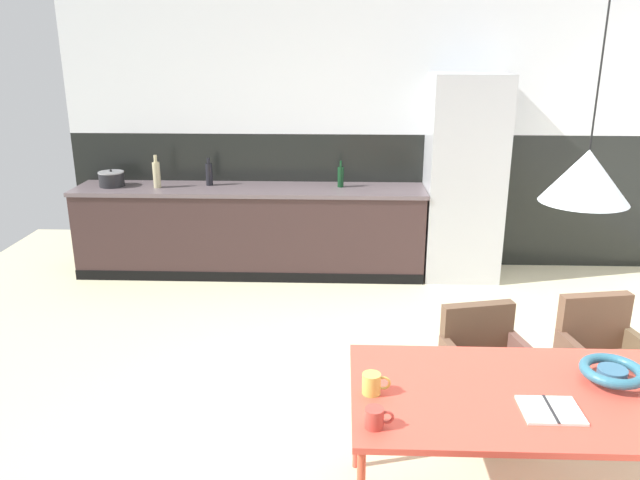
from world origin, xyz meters
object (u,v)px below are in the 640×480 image
object	(u,v)px
armchair_far_side	(484,353)
mug_glass_clear	(372,384)
bottle_wine_green	(157,174)
open_book	(551,410)
cooking_pot	(112,179)
bottle_oil_tall	(209,174)
pendant_lamp_over_table_near	(586,176)
refrigerator_column	(464,179)
mug_white_ceramic	(375,418)
fruit_bowl	(612,372)
armchair_by_stool	(601,346)
bottle_spice_small	(341,176)
dining_table	(559,401)

from	to	relation	value
armchair_far_side	mug_glass_clear	size ratio (longest dim) A/B	5.74
mug_glass_clear	bottle_wine_green	world-z (taller)	bottle_wine_green
open_book	cooking_pot	size ratio (longest dim) A/B	1.02
mug_glass_clear	cooking_pot	distance (m)	4.33
bottle_oil_tall	pendant_lamp_over_table_near	bearing A→B (deg)	-56.28
refrigerator_column	mug_white_ceramic	world-z (taller)	refrigerator_column
fruit_bowl	bottle_oil_tall	distance (m)	4.38
refrigerator_column	armchair_far_side	distance (m)	2.71
armchair_by_stool	pendant_lamp_over_table_near	world-z (taller)	pendant_lamp_over_table_near
armchair_far_side	open_book	bearing A→B (deg)	79.81
armchair_far_side	bottle_oil_tall	distance (m)	3.56
armchair_far_side	pendant_lamp_over_table_near	bearing A→B (deg)	86.70
armchair_far_side	bottle_oil_tall	size ratio (longest dim) A/B	2.70
pendant_lamp_over_table_near	bottle_wine_green	bearing A→B (deg)	129.95
open_book	mug_white_ceramic	size ratio (longest dim) A/B	2.07
armchair_by_stool	fruit_bowl	size ratio (longest dim) A/B	2.66
fruit_bowl	bottle_spice_small	bearing A→B (deg)	110.82
refrigerator_column	mug_glass_clear	world-z (taller)	refrigerator_column
fruit_bowl	open_book	xyz separation A→B (m)	(-0.37, -0.26, -0.05)
refrigerator_column	fruit_bowl	bearing A→B (deg)	-88.38
armchair_by_stool	open_book	xyz separation A→B (m)	(-0.68, -1.10, 0.25)
refrigerator_column	dining_table	world-z (taller)	refrigerator_column
open_book	bottle_spice_small	xyz separation A→B (m)	(-0.95, 3.71, 0.26)
dining_table	armchair_by_stool	world-z (taller)	armchair_by_stool
refrigerator_column	bottle_oil_tall	size ratio (longest dim) A/B	7.16
bottle_wine_green	cooking_pot	bearing A→B (deg)	174.96
fruit_bowl	armchair_far_side	bearing A→B (deg)	118.92
bottle_wine_green	bottle_spice_small	size ratio (longest dim) A/B	1.23
mug_glass_clear	mug_white_ceramic	bearing A→B (deg)	-89.78
mug_white_ceramic	bottle_oil_tall	world-z (taller)	bottle_oil_tall
armchair_by_stool	bottle_wine_green	xyz separation A→B (m)	(-3.47, 2.52, 0.53)
mug_glass_clear	bottle_oil_tall	size ratio (longest dim) A/B	0.47
armchair_by_stool	dining_table	bearing A→B (deg)	48.08
fruit_bowl	pendant_lamp_over_table_near	distance (m)	1.00
refrigerator_column	bottle_oil_tall	world-z (taller)	refrigerator_column
refrigerator_column	pendant_lamp_over_table_near	bearing A→B (deg)	-92.93
mug_white_ceramic	pendant_lamp_over_table_near	distance (m)	1.34
pendant_lamp_over_table_near	bottle_spice_small	bearing A→B (deg)	106.40
fruit_bowl	pendant_lamp_over_table_near	size ratio (longest dim) A/B	0.28
pendant_lamp_over_table_near	mug_glass_clear	bearing A→B (deg)	-175.63
armchair_far_side	armchair_by_stool	xyz separation A→B (m)	(0.74, 0.09, 0.02)
fruit_bowl	bottle_spice_small	distance (m)	3.70
mug_white_ceramic	bottle_spice_small	distance (m)	3.87
cooking_pot	fruit_bowl	bearing A→B (deg)	-43.15
pendant_lamp_over_table_near	cooking_pot	bearing A→B (deg)	133.98
mug_white_ceramic	bottle_wine_green	distance (m)	4.27
bottle_wine_green	open_book	bearing A→B (deg)	-52.42
mug_glass_clear	pendant_lamp_over_table_near	bearing A→B (deg)	4.37
refrigerator_column	bottle_wine_green	bearing A→B (deg)	-179.33
dining_table	bottle_wine_green	size ratio (longest dim) A/B	5.87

